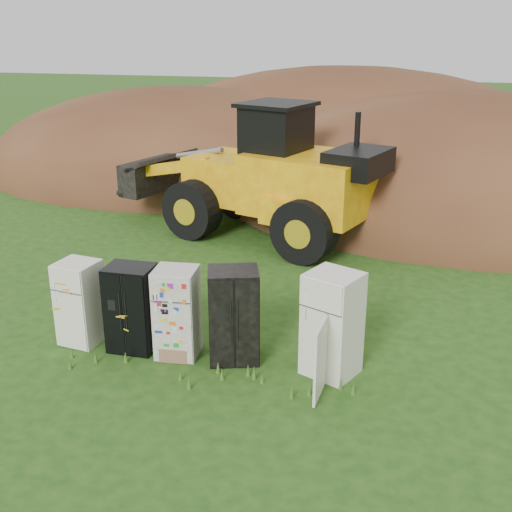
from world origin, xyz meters
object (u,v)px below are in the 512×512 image
at_px(fridge_leftmost, 80,303).
at_px(fridge_black_side, 132,308).
at_px(fridge_dark_mid, 234,315).
at_px(fridge_open_door, 332,324).
at_px(wheel_loader, 247,168).
at_px(fridge_sticker, 177,313).

xyz_separation_m(fridge_leftmost, fridge_black_side, (1.07, -0.02, 0.01)).
relative_size(fridge_leftmost, fridge_dark_mid, 0.93).
height_order(fridge_leftmost, fridge_open_door, fridge_open_door).
bearing_deg(wheel_loader, fridge_leftmost, -81.44).
relative_size(fridge_black_side, fridge_open_door, 0.88).
relative_size(fridge_black_side, fridge_dark_mid, 0.95).
bearing_deg(fridge_dark_mid, fridge_open_door, -19.47).
bearing_deg(fridge_dark_mid, fridge_leftmost, 163.24).
relative_size(fridge_sticker, fridge_dark_mid, 0.97).
distance_m(fridge_leftmost, wheel_loader, 7.60).
height_order(fridge_leftmost, fridge_dark_mid, fridge_dark_mid).
xyz_separation_m(fridge_black_side, fridge_sticker, (0.91, -0.03, 0.02)).
distance_m(fridge_sticker, wheel_loader, 7.53).
height_order(fridge_leftmost, fridge_sticker, fridge_sticker).
xyz_separation_m(fridge_leftmost, fridge_sticker, (1.98, -0.05, 0.03)).
bearing_deg(wheel_loader, fridge_black_side, -73.23).
xyz_separation_m(fridge_dark_mid, wheel_loader, (-1.63, 7.35, 1.04)).
distance_m(fridge_dark_mid, wheel_loader, 7.60).
bearing_deg(fridge_dark_mid, fridge_black_side, 164.17).
bearing_deg(fridge_leftmost, fridge_open_door, 8.25).
height_order(fridge_sticker, fridge_open_door, fridge_open_door).
relative_size(fridge_leftmost, fridge_open_door, 0.87).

